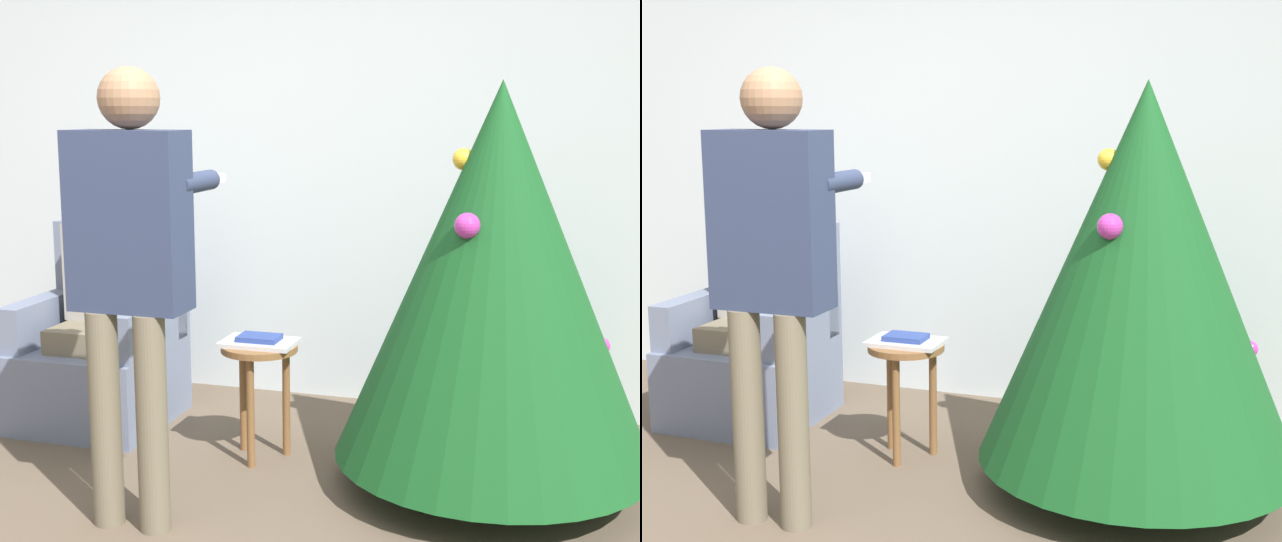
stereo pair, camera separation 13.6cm
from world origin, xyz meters
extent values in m
cube|color=silver|center=(0.00, 2.23, 1.35)|extent=(8.00, 0.06, 2.70)
cylinder|color=brown|center=(1.05, 1.22, 0.07)|extent=(0.10, 0.10, 0.14)
cone|color=#144C1E|center=(1.05, 1.22, 0.93)|extent=(1.34, 1.34, 1.58)
sphere|color=gold|center=(0.76, 1.58, 0.66)|extent=(0.07, 0.07, 0.07)
sphere|color=gold|center=(0.90, 1.22, 1.40)|extent=(0.09, 0.09, 0.09)
sphere|color=red|center=(0.83, 1.64, 0.65)|extent=(0.10, 0.10, 0.10)
sphere|color=#B23399|center=(1.48, 1.43, 0.60)|extent=(0.07, 0.07, 0.07)
sphere|color=#B23399|center=(0.95, 0.99, 1.16)|extent=(0.10, 0.10, 0.10)
sphere|color=#2856B2|center=(1.49, 1.56, 0.44)|extent=(0.11, 0.11, 0.11)
cube|color=slate|center=(-0.98, 1.46, 0.20)|extent=(0.72, 0.71, 0.41)
cube|color=slate|center=(-0.98, 1.74, 0.71)|extent=(0.72, 0.14, 0.60)
cube|color=slate|center=(-1.28, 1.46, 0.53)|extent=(0.12, 0.64, 0.23)
cube|color=slate|center=(-0.68, 1.46, 0.53)|extent=(0.12, 0.64, 0.23)
cylinder|color=#6B604C|center=(-1.08, 1.26, 0.20)|extent=(0.11, 0.11, 0.41)
cylinder|color=#6B604C|center=(-0.88, 1.26, 0.20)|extent=(0.11, 0.11, 0.41)
cube|color=#6B604C|center=(-0.98, 1.41, 0.47)|extent=(0.32, 0.40, 0.12)
cube|color=gray|center=(-0.98, 1.56, 0.78)|extent=(0.36, 0.20, 0.50)
sphere|color=tan|center=(-0.98, 1.56, 1.13)|extent=(0.20, 0.20, 0.20)
cylinder|color=#6B604C|center=(-0.35, 0.44, 0.43)|extent=(0.12, 0.12, 0.85)
cylinder|color=#6B604C|center=(-0.15, 0.44, 0.43)|extent=(0.12, 0.12, 0.85)
cube|color=#2D3856|center=(-0.25, 0.50, 1.19)|extent=(0.44, 0.20, 0.67)
sphere|color=#936B4C|center=(-0.25, 0.53, 1.64)|extent=(0.23, 0.23, 0.23)
cylinder|color=#2D3856|center=(-0.43, 0.69, 1.32)|extent=(0.08, 0.30, 0.08)
cylinder|color=#2D3856|center=(-0.06, 0.69, 1.32)|extent=(0.08, 0.30, 0.08)
cube|color=white|center=(-0.06, 0.88, 1.32)|extent=(0.04, 0.14, 0.04)
cylinder|color=brown|center=(-0.01, 1.24, 0.53)|extent=(0.35, 0.35, 0.03)
cylinder|color=brown|center=(-0.01, 1.12, 0.26)|extent=(0.04, 0.04, 0.51)
cylinder|color=brown|center=(0.09, 1.30, 0.26)|extent=(0.04, 0.04, 0.51)
cylinder|color=brown|center=(-0.12, 1.30, 0.26)|extent=(0.04, 0.04, 0.51)
cube|color=silver|center=(-0.01, 1.24, 0.55)|extent=(0.34, 0.22, 0.02)
cube|color=navy|center=(-0.01, 1.24, 0.57)|extent=(0.19, 0.13, 0.02)
camera|label=1|loc=(1.38, -2.46, 1.60)|focal=50.00mm
camera|label=2|loc=(1.51, -2.42, 1.60)|focal=50.00mm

